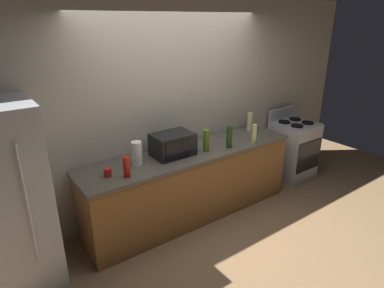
% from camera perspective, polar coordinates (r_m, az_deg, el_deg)
% --- Properties ---
extents(ground_plane, '(8.00, 8.00, 0.00)m').
position_cam_1_polar(ground_plane, '(4.18, 3.32, -14.54)').
color(ground_plane, '#93704C').
extents(back_wall, '(6.40, 0.10, 2.70)m').
position_cam_1_polar(back_wall, '(4.20, -3.30, 6.10)').
color(back_wall, '#B2A893').
rests_on(back_wall, ground_plane).
extents(counter_run, '(2.84, 0.64, 0.90)m').
position_cam_1_polar(counter_run, '(4.21, 0.00, -6.98)').
color(counter_run, brown).
rests_on(counter_run, ground_plane).
extents(refrigerator, '(0.72, 0.73, 1.80)m').
position_cam_1_polar(refrigerator, '(3.38, -29.81, -8.92)').
color(refrigerator, '#B7BABF').
rests_on(refrigerator, ground_plane).
extents(stove_range, '(0.60, 0.61, 1.08)m').
position_cam_1_polar(stove_range, '(5.52, 17.10, -0.85)').
color(stove_range, '#B7BABF').
rests_on(stove_range, ground_plane).
extents(microwave, '(0.48, 0.35, 0.27)m').
position_cam_1_polar(microwave, '(3.88, -3.36, -0.08)').
color(microwave, black).
rests_on(microwave, counter_run).
extents(paper_towel_roll, '(0.12, 0.12, 0.27)m').
position_cam_1_polar(paper_towel_roll, '(3.67, -9.56, -1.61)').
color(paper_towel_roll, white).
rests_on(paper_towel_roll, counter_run).
extents(bottle_hot_sauce, '(0.07, 0.07, 0.22)m').
position_cam_1_polar(bottle_hot_sauce, '(3.42, -11.28, -3.92)').
color(bottle_hot_sauce, red).
rests_on(bottle_hot_sauce, counter_run).
extents(bottle_wine, '(0.07, 0.07, 0.29)m').
position_cam_1_polar(bottle_wine, '(4.13, 6.49, 1.25)').
color(bottle_wine, '#1E3F19').
rests_on(bottle_wine, counter_run).
extents(bottle_olive_oil, '(0.08, 0.08, 0.28)m').
position_cam_1_polar(bottle_olive_oil, '(3.99, 2.50, 0.59)').
color(bottle_olive_oil, '#4C6B19').
rests_on(bottle_olive_oil, counter_run).
extents(bottle_hand_soap, '(0.08, 0.08, 0.27)m').
position_cam_1_polar(bottle_hand_soap, '(4.81, 10.02, 3.83)').
color(bottle_hand_soap, beige).
rests_on(bottle_hand_soap, counter_run).
extents(bottle_vinegar, '(0.06, 0.06, 0.25)m').
position_cam_1_polar(bottle_vinegar, '(4.34, 10.74, 1.77)').
color(bottle_vinegar, beige).
rests_on(bottle_vinegar, counter_run).
extents(mug_red, '(0.08, 0.08, 0.09)m').
position_cam_1_polar(mug_red, '(3.50, -14.41, -4.77)').
color(mug_red, red).
rests_on(mug_red, counter_run).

